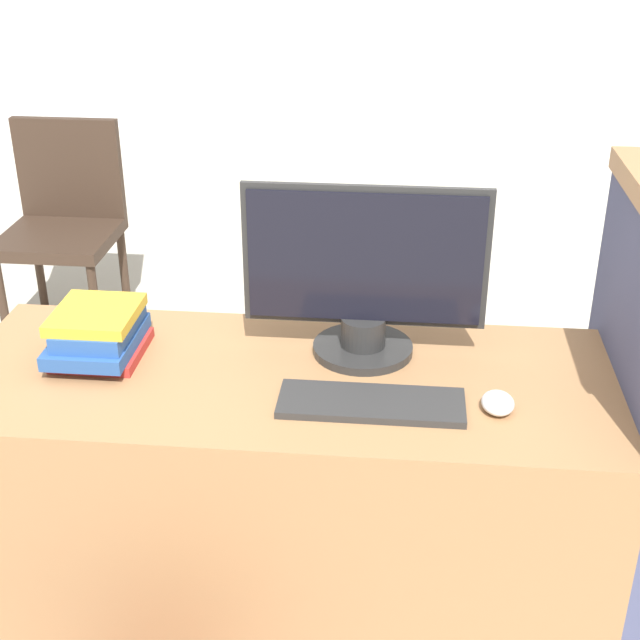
% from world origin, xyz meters
% --- Properties ---
extents(desk, '(1.48, 0.60, 0.73)m').
position_xyz_m(desk, '(0.00, 0.30, 0.36)').
color(desk, '#9E7047').
rests_on(desk, ground_plane).
extents(carrel_divider, '(0.07, 0.70, 1.16)m').
position_xyz_m(carrel_divider, '(0.76, 0.35, 0.59)').
color(carrel_divider, '#474C70').
rests_on(carrel_divider, ground_plane).
extents(monitor, '(0.55, 0.23, 0.40)m').
position_xyz_m(monitor, '(0.17, 0.42, 0.92)').
color(monitor, '#282828').
rests_on(monitor, desk).
extents(keyboard, '(0.39, 0.14, 0.02)m').
position_xyz_m(keyboard, '(0.20, 0.19, 0.73)').
color(keyboard, '#2D2D2D').
rests_on(keyboard, desk).
extents(mouse, '(0.07, 0.09, 0.03)m').
position_xyz_m(mouse, '(0.46, 0.20, 0.74)').
color(mouse, silver).
rests_on(mouse, desk).
extents(book_stack, '(0.19, 0.25, 0.12)m').
position_xyz_m(book_stack, '(-0.43, 0.34, 0.79)').
color(book_stack, '#B72D28').
rests_on(book_stack, desk).
extents(far_chair, '(0.44, 0.44, 0.85)m').
position_xyz_m(far_chair, '(-1.13, 1.91, 0.48)').
color(far_chair, '#38281E').
rests_on(far_chair, ground_plane).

